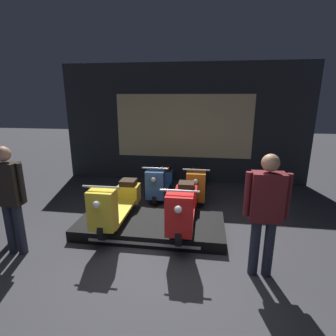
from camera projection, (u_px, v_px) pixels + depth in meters
ground_plane at (157, 269)px, 3.68m from camera, size 30.00×30.00×0.00m
shop_wall_back at (184, 124)px, 7.14m from camera, size 6.71×0.09×3.20m
display_platform at (150, 226)px, 4.68m from camera, size 2.60×1.15×0.20m
scooter_display_left at (117, 203)px, 4.60m from camera, size 0.57×1.80×0.87m
scooter_display_right at (183, 207)px, 4.44m from camera, size 0.57×1.80×0.87m
scooter_backrow_0 at (160, 182)px, 6.34m from camera, size 0.57×1.80×0.87m
scooter_backrow_1 at (197, 184)px, 6.22m from camera, size 0.57×1.80×0.87m
person_left_browsing at (9, 194)px, 3.82m from camera, size 0.53×0.22×1.67m
person_right_browsing at (266, 208)px, 3.32m from camera, size 0.56×0.22×1.67m
street_bollard at (10, 216)px, 4.30m from camera, size 0.11×0.11×0.88m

